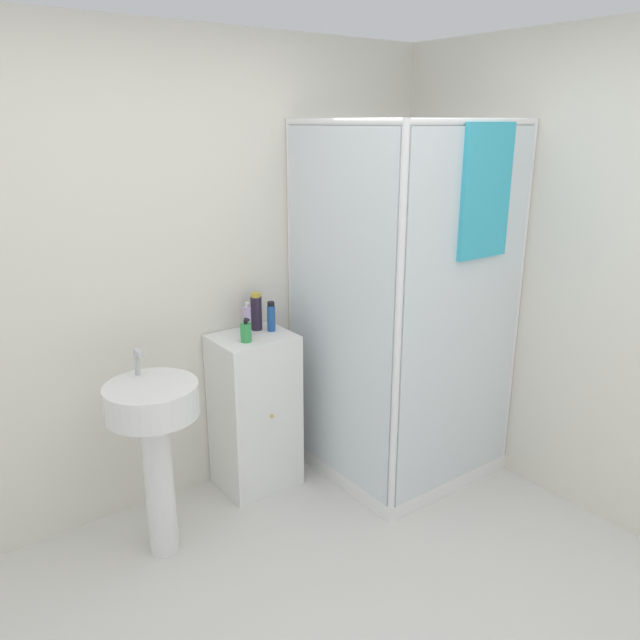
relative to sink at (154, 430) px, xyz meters
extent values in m
cube|color=silver|center=(0.33, 0.47, 0.59)|extent=(6.40, 0.06, 2.50)
cube|color=white|center=(1.52, -0.04, -0.62)|extent=(0.95, 0.95, 0.09)
cylinder|color=white|center=(1.98, 0.42, 0.36)|extent=(0.04, 0.04, 2.06)
cylinder|color=white|center=(1.06, 0.42, 0.36)|extent=(0.04, 0.04, 2.06)
cylinder|color=white|center=(1.98, -0.50, 0.36)|extent=(0.04, 0.04, 2.06)
cylinder|color=white|center=(1.06, -0.50, 0.36)|extent=(0.04, 0.04, 2.06)
cylinder|color=white|center=(1.52, -0.50, 1.37)|extent=(0.92, 0.04, 0.04)
cylinder|color=white|center=(1.52, 0.42, 1.37)|extent=(0.92, 0.04, 0.04)
cylinder|color=white|center=(1.06, -0.04, 1.37)|extent=(0.04, 0.92, 0.04)
cylinder|color=white|center=(1.98, -0.04, 1.37)|extent=(0.04, 0.92, 0.04)
cube|color=silver|center=(1.52, -0.51, 0.39)|extent=(0.88, 0.01, 1.93)
cube|color=silver|center=(1.05, -0.04, 0.39)|extent=(0.01, 0.88, 1.93)
cylinder|color=#B7BABF|center=(1.76, 0.36, 0.20)|extent=(0.02, 0.02, 1.54)
cylinder|color=#B7BABF|center=(1.76, 0.31, 0.99)|extent=(0.07, 0.07, 0.04)
cube|color=#38ADC6|center=(1.60, -0.53, 1.04)|extent=(0.34, 0.03, 0.66)
cube|color=white|center=(0.69, 0.26, -0.21)|extent=(0.43, 0.35, 0.92)
sphere|color=gold|center=(0.69, 0.07, -0.16)|extent=(0.02, 0.02, 0.02)
cylinder|color=white|center=(0.00, 0.00, -0.29)|extent=(0.14, 0.14, 0.74)
cylinder|color=white|center=(0.00, 0.00, 0.15)|extent=(0.43, 0.43, 0.15)
cylinder|color=#B7BABF|center=(0.00, 0.15, 0.29)|extent=(0.02, 0.02, 0.13)
cube|color=#B7BABF|center=(0.00, 0.12, 0.35)|extent=(0.02, 0.07, 0.02)
cylinder|color=green|center=(0.62, 0.20, 0.30)|extent=(0.06, 0.06, 0.10)
cylinder|color=black|center=(0.62, 0.20, 0.36)|extent=(0.02, 0.02, 0.02)
cube|color=black|center=(0.62, 0.18, 0.38)|extent=(0.01, 0.03, 0.01)
cylinder|color=#281E33|center=(0.77, 0.34, 0.35)|extent=(0.06, 0.06, 0.19)
cylinder|color=gold|center=(0.77, 0.34, 0.45)|extent=(0.05, 0.05, 0.02)
cylinder|color=#1E4C93|center=(0.82, 0.27, 0.32)|extent=(0.05, 0.05, 0.15)
cylinder|color=black|center=(0.82, 0.27, 0.41)|extent=(0.04, 0.04, 0.02)
cylinder|color=#B299C6|center=(0.68, 0.29, 0.33)|extent=(0.05, 0.05, 0.16)
cylinder|color=silver|center=(0.68, 0.29, 0.42)|extent=(0.02, 0.02, 0.02)
cube|color=silver|center=(0.68, 0.28, 0.43)|extent=(0.01, 0.02, 0.01)
camera|label=1|loc=(-0.93, -2.56, 1.37)|focal=35.00mm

